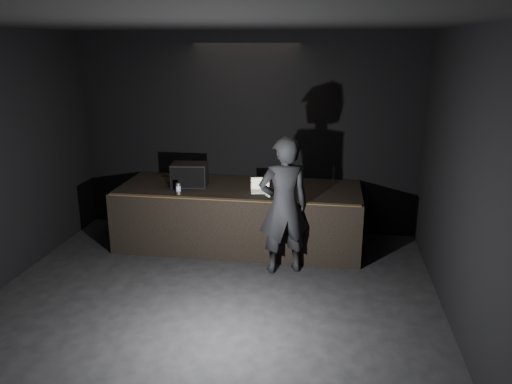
{
  "coord_description": "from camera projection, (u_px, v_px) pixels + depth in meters",
  "views": [
    {
      "loc": [
        1.47,
        -5.09,
        3.29
      ],
      "look_at": [
        0.35,
        2.3,
        1.06
      ],
      "focal_mm": 35.0,
      "sensor_mm": 36.0,
      "label": 1
    }
  ],
  "objects": [
    {
      "name": "riser_lip",
      "position": [
        231.0,
        200.0,
        7.6
      ],
      "size": [
        3.92,
        0.1,
        0.01
      ],
      "primitive_type": "cube",
      "color": "brown",
      "rests_on": "stage_riser"
    },
    {
      "name": "stage_monitor",
      "position": [
        190.0,
        175.0,
        8.29
      ],
      "size": [
        0.62,
        0.48,
        0.39
      ],
      "rotation": [
        0.0,
        0.0,
        0.11
      ],
      "color": "black",
      "rests_on": "stage_riser"
    },
    {
      "name": "laptop",
      "position": [
        260.0,
        188.0,
        8.04
      ],
      "size": [
        0.34,
        0.32,
        0.21
      ],
      "rotation": [
        0.0,
        0.0,
        0.18
      ],
      "color": "silver",
      "rests_on": "stage_riser"
    },
    {
      "name": "beer_can",
      "position": [
        178.0,
        189.0,
        7.87
      ],
      "size": [
        0.08,
        0.08,
        0.18
      ],
      "color": "silver",
      "rests_on": "stage_riser"
    },
    {
      "name": "person",
      "position": [
        284.0,
        206.0,
        7.24
      ],
      "size": [
        0.87,
        0.72,
        2.05
      ],
      "primitive_type": "imported",
      "rotation": [
        0.0,
        0.0,
        3.49
      ],
      "color": "black",
      "rests_on": "ground"
    },
    {
      "name": "stage_riser",
      "position": [
        239.0,
        216.0,
        8.41
      ],
      "size": [
        4.0,
        1.5,
        1.0
      ],
      "primitive_type": "cube",
      "color": "black",
      "rests_on": "ground"
    },
    {
      "name": "cable",
      "position": [
        182.0,
        177.0,
        8.89
      ],
      "size": [
        0.93,
        0.06,
        0.02
      ],
      "primitive_type": "cylinder",
      "rotation": [
        0.0,
        1.57,
        -0.05
      ],
      "color": "black",
      "rests_on": "stage_riser"
    },
    {
      "name": "plastic_cup",
      "position": [
        275.0,
        180.0,
        8.48
      ],
      "size": [
        0.09,
        0.09,
        0.11
      ],
      "primitive_type": "cylinder",
      "color": "white",
      "rests_on": "stage_riser"
    },
    {
      "name": "ground",
      "position": [
        198.0,
        330.0,
        5.97
      ],
      "size": [
        7.0,
        7.0,
        0.0
      ],
      "primitive_type": "plane",
      "color": "black",
      "rests_on": "ground"
    },
    {
      "name": "wii_remote",
      "position": [
        268.0,
        195.0,
        7.79
      ],
      "size": [
        0.1,
        0.13,
        0.03
      ],
      "primitive_type": "cube",
      "rotation": [
        0.0,
        0.0,
        0.53
      ],
      "color": "silver",
      "rests_on": "stage_riser"
    },
    {
      "name": "room_walls",
      "position": [
        192.0,
        165.0,
        5.39
      ],
      "size": [
        6.1,
        7.1,
        3.52
      ],
      "color": "black",
      "rests_on": "ground"
    }
  ]
}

